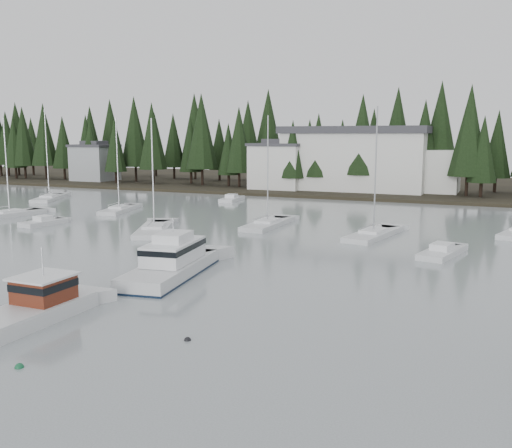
{
  "coord_description": "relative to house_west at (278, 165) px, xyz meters",
  "views": [
    {
      "loc": [
        18.82,
        -15.29,
        9.87
      ],
      "look_at": [
        -0.08,
        28.07,
        2.5
      ],
      "focal_mm": 40.0,
      "sensor_mm": 36.0,
      "label": 1
    }
  ],
  "objects": [
    {
      "name": "far_shore_land",
      "position": [
        18.0,
        18.0,
        -4.65
      ],
      "size": [
        240.0,
        54.0,
        1.0
      ],
      "primitive_type": "cube",
      "color": "black",
      "rests_on": "ground"
    },
    {
      "name": "conifer_treeline",
      "position": [
        18.0,
        7.0,
        -4.65
      ],
      "size": [
        200.0,
        22.0,
        20.0
      ],
      "primitive_type": null,
      "color": "black",
      "rests_on": "ground"
    },
    {
      "name": "house_west",
      "position": [
        0.0,
        0.0,
        0.0
      ],
      "size": [
        9.54,
        7.42,
        8.75
      ],
      "color": "silver",
      "rests_on": "ground"
    },
    {
      "name": "house_far_west",
      "position": [
        -42.0,
        2.0,
        -0.25
      ],
      "size": [
        8.48,
        7.42,
        8.25
      ],
      "color": "#999EA0",
      "rests_on": "ground"
    },
    {
      "name": "harbor_inn",
      "position": [
        15.04,
        3.34,
        1.12
      ],
      "size": [
        29.5,
        11.5,
        10.9
      ],
      "color": "silver",
      "rests_on": "ground"
    },
    {
      "name": "lobster_boat_brown",
      "position": [
        13.9,
        -72.46,
        -4.15
      ],
      "size": [
        4.61,
        8.97,
        4.43
      ],
      "rotation": [
        0.0,
        0.0,
        1.58
      ],
      "color": "silver",
      "rests_on": "ground"
    },
    {
      "name": "cabin_cruiser_center",
      "position": [
        15.55,
        -60.46,
        -3.95
      ],
      "size": [
        4.99,
        11.35,
        4.71
      ],
      "rotation": [
        0.0,
        0.0,
        1.72
      ],
      "color": "silver",
      "rests_on": "ground"
    },
    {
      "name": "sailboat_0",
      "position": [
        -18.97,
        -42.56,
        -4.59
      ],
      "size": [
        4.17,
        9.15,
        12.53
      ],
      "rotation": [
        0.0,
        0.0,
        1.41
      ],
      "color": "silver",
      "rests_on": "ground"
    },
    {
      "name": "sailboat_1",
      "position": [
        13.31,
        -37.16,
        -4.59
      ],
      "size": [
        2.82,
        9.63,
        12.51
      ],
      "rotation": [
        0.0,
        0.0,
        1.58
      ],
      "color": "silver",
      "rests_on": "ground"
    },
    {
      "name": "sailboat_2",
      "position": [
        3.88,
        -45.14,
        -4.6
      ],
      "size": [
        6.9,
        10.47,
        12.13
      ],
      "rotation": [
        0.0,
        0.0,
        2.0
      ],
      "color": "silver",
      "rests_on": "ground"
    },
    {
      "name": "sailboat_3",
      "position": [
        25.37,
        -39.06,
        -4.59
      ],
      "size": [
        4.25,
        10.0,
        13.19
      ],
      "rotation": [
        0.0,
        0.0,
        1.41
      ],
      "color": "silver",
      "rests_on": "ground"
    },
    {
      "name": "sailboat_4",
      "position": [
        -9.2,
        -33.64,
        -4.58
      ],
      "size": [
        4.66,
        8.94,
        12.62
      ],
      "rotation": [
        0.0,
        0.0,
        1.83
      ],
      "color": "silver",
      "rests_on": "ground"
    },
    {
      "name": "sailboat_5",
      "position": [
        -27.78,
        -26.48,
        -4.58
      ],
      "size": [
        6.91,
        10.45,
        14.4
      ],
      "rotation": [
        0.0,
        0.0,
        2.02
      ],
      "color": "silver",
      "rests_on": "ground"
    },
    {
      "name": "runabout_0",
      "position": [
        -10.03,
        -46.24,
        -4.52
      ],
      "size": [
        2.86,
        5.37,
        1.42
      ],
      "rotation": [
        0.0,
        0.0,
        1.44
      ],
      "color": "silver",
      "rests_on": "ground"
    },
    {
      "name": "runabout_1",
      "position": [
        32.45,
        -45.6,
        -4.52
      ],
      "size": [
        3.54,
        6.8,
        1.42
      ],
      "rotation": [
        0.0,
        0.0,
        1.35
      ],
      "color": "silver",
      "rests_on": "ground"
    },
    {
      "name": "runabout_3",
      "position": [
        -1.1,
        -16.66,
        -4.52
      ],
      "size": [
        2.84,
        5.92,
        1.42
      ],
      "rotation": [
        0.0,
        0.0,
        1.69
      ],
      "color": "silver",
      "rests_on": "ground"
    },
    {
      "name": "mooring_buoy_green",
      "position": [
        18.21,
        -77.07,
        -4.65
      ],
      "size": [
        0.4,
        0.4,
        0.4
      ],
      "primitive_type": "sphere",
      "color": "#145933",
      "rests_on": "ground"
    },
    {
      "name": "mooring_buoy_dark",
      "position": [
        23.17,
        -71.32,
        -4.65
      ],
      "size": [
        0.35,
        0.35,
        0.35
      ],
      "primitive_type": "sphere",
      "color": "black",
      "rests_on": "ground"
    }
  ]
}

